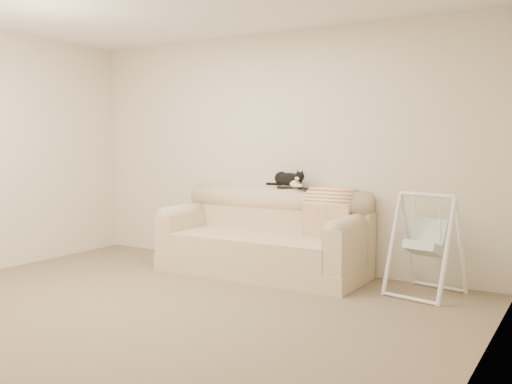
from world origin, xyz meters
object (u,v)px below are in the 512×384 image
tuxedo_cat (289,179)px  sofa (265,240)px  remote_b (303,188)px  remote_a (285,187)px  baby_swing (426,244)px

tuxedo_cat → sofa: bearing=-119.6°
remote_b → tuxedo_cat: 0.22m
sofa → remote_a: (0.12, 0.22, 0.56)m
tuxedo_cat → baby_swing: bearing=-9.7°
remote_b → tuxedo_cat: bearing=166.9°
remote_a → sofa: bearing=-118.4°
remote_a → remote_b: 0.22m
remote_a → remote_b: (0.22, -0.01, -0.00)m
remote_a → tuxedo_cat: tuxedo_cat is taller
sofa → tuxedo_cat: tuxedo_cat is taller
remote_b → baby_swing: baby_swing is taller
sofa → tuxedo_cat: (0.15, 0.26, 0.64)m
sofa → remote_b: bearing=31.9°
sofa → tuxedo_cat: size_ratio=4.45×
remote_a → baby_swing: baby_swing is taller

